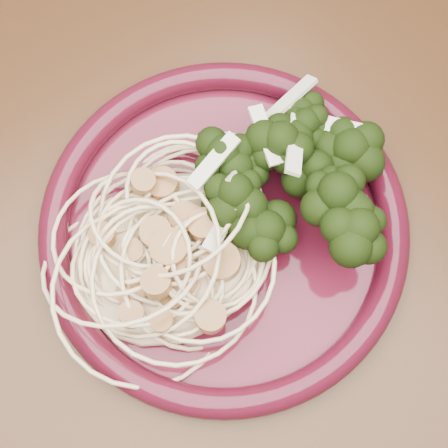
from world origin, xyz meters
name	(u,v)px	position (x,y,z in m)	size (l,w,h in m)	color
dining_table	(138,277)	(0.00, 0.00, 0.65)	(1.20, 0.80, 0.75)	#472814
dinner_plate	(224,227)	(0.08, -0.03, 0.76)	(0.32, 0.32, 0.02)	#4C0F1E
spaghetti_pile	(168,252)	(0.03, -0.03, 0.77)	(0.16, 0.14, 0.04)	beige
scallop_cluster	(163,238)	(0.03, -0.03, 0.81)	(0.14, 0.14, 0.05)	#A97640
broccoli_pile	(292,182)	(0.14, -0.04, 0.79)	(0.10, 0.17, 0.06)	black
onion_garnish	(297,164)	(0.14, -0.04, 0.82)	(0.07, 0.11, 0.06)	beige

